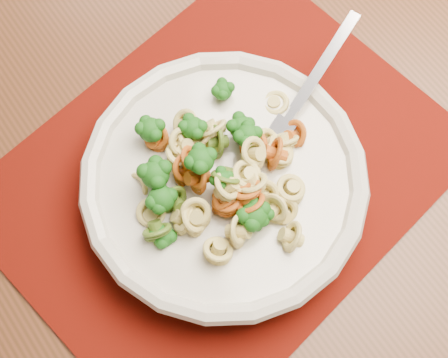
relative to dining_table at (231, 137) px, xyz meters
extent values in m
cube|color=#4C2C19|center=(0.25, 0.41, -0.65)|extent=(4.00, 4.00, 0.01)
cube|color=#512916|center=(0.00, 0.00, 0.09)|extent=(1.60, 1.36, 0.04)
cube|color=#500703|center=(-0.03, -0.09, 0.11)|extent=(0.56, 0.54, 0.00)
cylinder|color=beige|center=(-0.03, -0.11, 0.11)|extent=(0.12, 0.12, 0.01)
cylinder|color=beige|center=(-0.03, -0.11, 0.13)|extent=(0.26, 0.26, 0.03)
torus|color=beige|center=(-0.03, -0.11, 0.15)|extent=(0.28, 0.28, 0.02)
camera|label=1|loc=(-0.07, -0.31, 0.71)|focal=50.00mm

